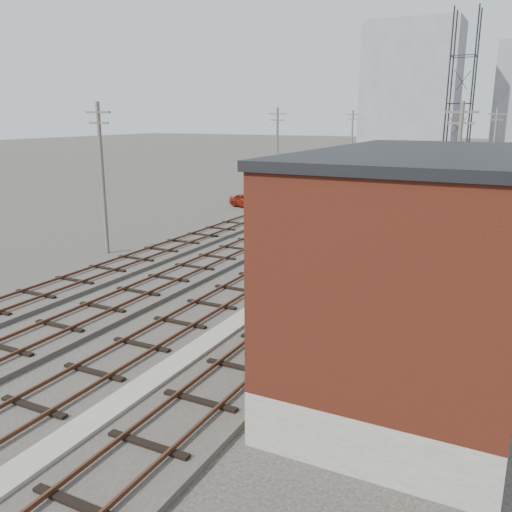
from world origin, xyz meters
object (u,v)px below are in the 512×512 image
Objects in this scene: signal_mast at (263,329)px; site_trailer at (354,192)px; switch_stand at (323,220)px; car_silver at (269,185)px; car_red at (247,201)px; car_grey at (297,183)px.

signal_mast reaches higher than site_trailer.
switch_stand is 0.31× the size of car_silver.
car_silver is at bearing 137.16° from site_trailer.
car_red is 13.65m from car_grey.
site_trailer is 1.31× the size of car_grey.
car_silver is at bearing 123.22° from car_grey.
site_trailer is at bearing -125.74° from car_silver.
car_silver is (-3.26, 11.54, -0.00)m from car_red.
signal_mast is 0.99× the size of car_red.
car_red is 11.99m from car_silver.
signal_mast is at bearing -162.87° from car_silver.
car_red is at bearing 118.52° from signal_mast.
signal_mast is at bearing -77.43° from switch_stand.
car_grey is (-10.03, 19.19, 0.20)m from switch_stand.
switch_stand is at bearing -100.67° from site_trailer.
car_red is 0.72× the size of car_grey.
car_red is at bearing -172.34° from car_silver.
site_trailer is (-7.98, 35.77, -0.75)m from signal_mast.
car_grey is (2.65, 2.10, 0.12)m from car_silver.
site_trailer is 12.35m from car_grey.
site_trailer reaches higher than car_red.
car_silver is at bearing 123.15° from switch_stand.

